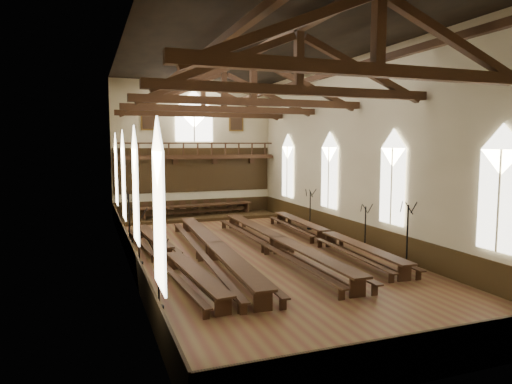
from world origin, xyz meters
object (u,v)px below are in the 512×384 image
refectory_row_c (278,241)px  refectory_row_a (170,254)px  candelabrum_left_near (159,288)px  candelabrum_left_far (129,227)px  candelabrum_right_far (310,217)px  refectory_row_d (327,235)px  refectory_row_b (214,247)px  dais (197,217)px  high_table (197,206)px  candelabrum_right_mid (365,236)px  candelabrum_right_near (407,246)px  candelabrum_left_mid (139,247)px

refectory_row_c → refectory_row_a: bearing=-174.4°
refectory_row_c → candelabrum_left_near: (-6.71, -5.81, 0.11)m
candelabrum_left_far → candelabrum_right_far: bearing=0.3°
refectory_row_d → candelabrum_right_far: 4.52m
refectory_row_b → dais: size_ratio=1.32×
high_table → candelabrum_right_mid: 14.02m
candelabrum_right_near → candelabrum_right_mid: 3.24m
refectory_row_b → candelabrum_right_mid: (7.70, -0.90, 0.13)m
high_table → candelabrum_right_mid: bearing=-65.8°
candelabrum_right_mid → candelabrum_left_far: bearing=151.4°
candelabrum_left_mid → candelabrum_right_mid: size_ratio=1.09×
refectory_row_a → high_table: (4.11, 12.28, 0.37)m
candelabrum_left_mid → dais: bearing=65.2°
candelabrum_left_far → candelabrum_right_mid: (11.10, -6.06, -0.14)m
refectory_row_b → dais: refectory_row_b is taller
candelabrum_right_near → candelabrum_right_mid: size_ratio=1.22×
refectory_row_a → candelabrum_right_far: bearing=29.7°
candelabrum_left_far → candelabrum_right_mid: size_ratio=1.20×
refectory_row_a → refectory_row_b: 2.18m
candelabrum_left_mid → candelabrum_left_far: 4.87m
refectory_row_d → candelabrum_right_mid: 2.16m
candelabrum_left_far → candelabrum_right_far: (11.10, 0.06, -0.09)m
candelabrum_left_far → candelabrum_left_near: bearing=-90.0°
refectory_row_a → candelabrum_right_near: (9.85, -3.75, 0.37)m
high_table → candelabrum_left_far: 8.61m
refectory_row_d → dais: 11.92m
refectory_row_a → candelabrum_left_mid: (-1.25, 0.69, 0.27)m
candelabrum_left_far → refectory_row_d: bearing=-23.5°
refectory_row_a → refectory_row_c: bearing=5.6°
candelabrum_left_near → candelabrum_left_mid: 5.96m
dais → candelabrum_right_far: bearing=-49.3°
refectory_row_b → candelabrum_right_far: (7.70, 5.22, 0.18)m
refectory_row_b → refectory_row_c: 3.32m
candelabrum_right_near → refectory_row_c: bearing=135.7°
refectory_row_c → candelabrum_left_mid: candelabrum_left_mid is taller
refectory_row_d → candelabrum_left_near: bearing=-146.5°
candelabrum_left_mid → candelabrum_right_near: bearing=-21.8°
candelabrum_right_far → refectory_row_d: bearing=-105.6°
candelabrum_right_mid → refectory_row_a: bearing=177.0°
refectory_row_a → candelabrum_left_mid: candelabrum_left_mid is taller
candelabrum_right_near → refectory_row_b: bearing=151.8°
refectory_row_a → high_table: size_ratio=1.65×
refectory_row_b → candelabrum_right_near: size_ratio=5.20×
refectory_row_b → dais: bearing=80.6°
high_table → candelabrum_left_mid: (-5.36, -11.60, -0.10)m
candelabrum_right_far → candelabrum_right_near: bearing=-90.0°
dais → high_table: size_ratio=1.34×
candelabrum_right_far → refectory_row_a: bearing=-150.3°
candelabrum_left_near → candelabrum_right_near: candelabrum_right_near is taller
refectory_row_a → candelabrum_left_far: size_ratio=4.94×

